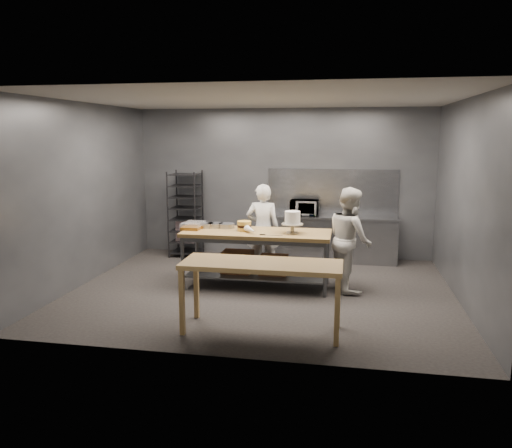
{
  "coord_description": "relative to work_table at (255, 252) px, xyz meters",
  "views": [
    {
      "loc": [
        1.31,
        -7.61,
        2.46
      ],
      "look_at": [
        -0.13,
        0.18,
        1.05
      ],
      "focal_mm": 35.0,
      "sensor_mm": 36.0,
      "label": 1
    }
  ],
  "objects": [
    {
      "name": "frosted_cake_stand",
      "position": [
        0.62,
        -0.08,
        0.57
      ],
      "size": [
        0.34,
        0.34,
        0.36
      ],
      "color": "#A79E86",
      "rests_on": "work_table"
    },
    {
      "name": "offset_spatula",
      "position": [
        0.26,
        -0.3,
        0.35
      ],
      "size": [
        0.37,
        0.02,
        0.02
      ],
      "color": "slate",
      "rests_on": "work_table"
    },
    {
      "name": "cake_pans",
      "position": [
        -0.71,
        0.19,
        0.39
      ],
      "size": [
        0.62,
        0.3,
        0.07
      ],
      "color": "gray",
      "rests_on": "work_table"
    },
    {
      "name": "back_counter",
      "position": [
        1.16,
        1.94,
        -0.12
      ],
      "size": [
        2.6,
        0.6,
        0.9
      ],
      "color": "slate",
      "rests_on": "ground"
    },
    {
      "name": "work_table",
      "position": [
        0.0,
        0.0,
        0.0
      ],
      "size": [
        2.4,
        0.9,
        0.92
      ],
      "color": "brown",
      "rests_on": "ground"
    },
    {
      "name": "microwave",
      "position": [
        0.63,
        1.94,
        0.48
      ],
      "size": [
        0.54,
        0.37,
        0.3
      ],
      "primitive_type": "imported",
      "color": "black",
      "rests_on": "back_counter"
    },
    {
      "name": "speed_rack",
      "position": [
        -1.8,
        1.86,
        0.28
      ],
      "size": [
        0.62,
        0.67,
        1.75
      ],
      "color": "black",
      "rests_on": "ground"
    },
    {
      "name": "chef_right",
      "position": [
        1.53,
        0.07,
        0.26
      ],
      "size": [
        0.87,
        0.98,
        1.66
      ],
      "primitive_type": "imported",
      "rotation": [
        0.0,
        0.0,
        1.93
      ],
      "color": "silver",
      "rests_on": "ground"
    },
    {
      "name": "pastry_clamshells",
      "position": [
        -1.06,
        0.02,
        0.4
      ],
      "size": [
        0.34,
        0.41,
        0.11
      ],
      "color": "#A06520",
      "rests_on": "work_table"
    },
    {
      "name": "back_wall",
      "position": [
        0.16,
        2.26,
        0.93
      ],
      "size": [
        6.0,
        0.04,
        3.0
      ],
      "primitive_type": "cube",
      "color": "#4C4F54",
      "rests_on": "ground"
    },
    {
      "name": "splashback_panel",
      "position": [
        1.16,
        2.24,
        0.78
      ],
      "size": [
        2.6,
        0.02,
        0.9
      ],
      "primitive_type": "cube",
      "color": "slate",
      "rests_on": "back_counter"
    },
    {
      "name": "ground",
      "position": [
        0.16,
        -0.24,
        -0.57
      ],
      "size": [
        6.0,
        6.0,
        0.0
      ],
      "primitive_type": "plane",
      "color": "black",
      "rests_on": "ground"
    },
    {
      "name": "layer_cake",
      "position": [
        -0.18,
        0.0,
        0.43
      ],
      "size": [
        0.23,
        0.23,
        0.16
      ],
      "color": "gold",
      "rests_on": "work_table"
    },
    {
      "name": "chef_behind",
      "position": [
        0.01,
        0.73,
        0.24
      ],
      "size": [
        0.61,
        0.41,
        1.63
      ],
      "primitive_type": "imported",
      "rotation": [
        0.0,
        0.0,
        3.18
      ],
      "color": "white",
      "rests_on": "ground"
    },
    {
      "name": "near_counter",
      "position": [
        0.44,
        -1.91,
        0.24
      ],
      "size": [
        2.0,
        0.7,
        0.9
      ],
      "color": "#9E7941",
      "rests_on": "ground"
    },
    {
      "name": "piping_bag",
      "position": [
        -0.04,
        -0.2,
        0.41
      ],
      "size": [
        0.31,
        0.38,
        0.12
      ],
      "primitive_type": "cone",
      "rotation": [
        1.57,
        0.0,
        0.59
      ],
      "color": "white",
      "rests_on": "work_table"
    }
  ]
}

